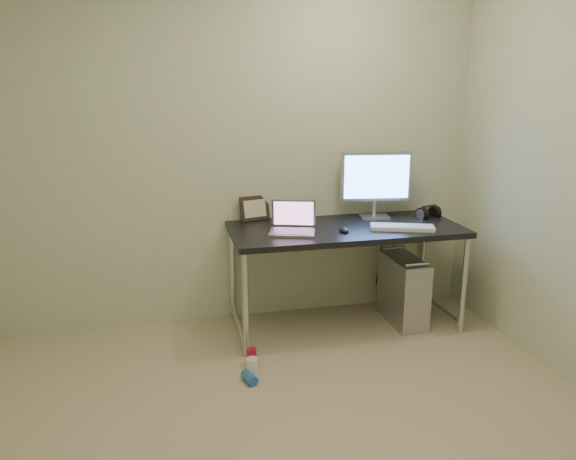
% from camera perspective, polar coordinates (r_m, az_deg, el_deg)
% --- Properties ---
extents(floor, '(3.50, 3.50, 0.00)m').
position_cam_1_polar(floor, '(2.89, 1.13, -22.37)').
color(floor, tan).
rests_on(floor, ground).
extents(wall_back, '(3.50, 0.02, 2.50)m').
position_cam_1_polar(wall_back, '(4.04, -4.94, 7.90)').
color(wall_back, beige).
rests_on(wall_back, ground).
extents(desk, '(1.62, 0.71, 0.75)m').
position_cam_1_polar(desk, '(3.98, 5.88, -0.74)').
color(desk, black).
rests_on(desk, ground).
extents(tower_computer, '(0.22, 0.48, 0.53)m').
position_cam_1_polar(tower_computer, '(4.24, 11.62, -6.00)').
color(tower_computer, '#A5A6AA').
rests_on(tower_computer, ground).
extents(cable_a, '(0.01, 0.16, 0.69)m').
position_cam_1_polar(cable_a, '(4.46, 9.33, -2.73)').
color(cable_a, black).
rests_on(cable_a, ground).
extents(cable_b, '(0.02, 0.11, 0.71)m').
position_cam_1_polar(cable_b, '(4.49, 10.48, -2.96)').
color(cable_b, black).
rests_on(cable_b, ground).
extents(can_red, '(0.09, 0.09, 0.12)m').
position_cam_1_polar(can_red, '(3.63, -3.74, -12.81)').
color(can_red, '#AA1630').
rests_on(can_red, ground).
extents(can_white, '(0.09, 0.09, 0.13)m').
position_cam_1_polar(can_white, '(3.49, -3.63, -13.85)').
color(can_white, white).
rests_on(can_white, ground).
extents(can_blue, '(0.09, 0.13, 0.06)m').
position_cam_1_polar(can_blue, '(3.47, -3.93, -14.74)').
color(can_blue, blue).
rests_on(can_blue, ground).
extents(laptop, '(0.36, 0.33, 0.21)m').
position_cam_1_polar(laptop, '(3.79, 0.50, 0.53)').
color(laptop, silver).
rests_on(laptop, desk).
extents(monitor, '(0.52, 0.18, 0.49)m').
position_cam_1_polar(monitor, '(4.18, 8.91, 5.07)').
color(monitor, silver).
rests_on(monitor, desk).
extents(keyboard, '(0.45, 0.28, 0.03)m').
position_cam_1_polar(keyboard, '(3.95, 11.53, 0.26)').
color(keyboard, silver).
rests_on(keyboard, desk).
extents(mouse_right, '(0.09, 0.12, 0.04)m').
position_cam_1_polar(mouse_right, '(4.06, 13.46, 0.64)').
color(mouse_right, black).
rests_on(mouse_right, desk).
extents(mouse_left, '(0.07, 0.11, 0.04)m').
position_cam_1_polar(mouse_left, '(3.82, 5.71, 0.08)').
color(mouse_left, black).
rests_on(mouse_left, desk).
extents(headphones, '(0.20, 0.11, 0.11)m').
position_cam_1_polar(headphones, '(4.32, 14.08, 1.66)').
color(headphones, black).
rests_on(headphones, desk).
extents(picture_frame, '(0.23, 0.12, 0.18)m').
position_cam_1_polar(picture_frame, '(4.10, -3.40, 2.22)').
color(picture_frame, black).
rests_on(picture_frame, desk).
extents(webcam, '(0.05, 0.04, 0.13)m').
position_cam_1_polar(webcam, '(4.06, -0.24, 2.16)').
color(webcam, silver).
rests_on(webcam, desk).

